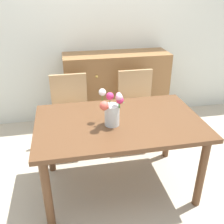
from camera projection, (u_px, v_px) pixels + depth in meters
The scene contains 7 objects.
ground_plane at pixel (118, 185), 2.58m from camera, with size 12.00×12.00×0.00m, color #B7AD99.
back_wall at pixel (93, 19), 3.35m from camera, with size 7.00×0.10×2.80m, color silver.
dining_table at pixel (119, 130), 2.29m from camera, with size 1.46×0.91×0.74m.
chair_left at pixel (70, 108), 2.97m from camera, with size 0.42×0.42×0.90m.
chair_right at pixel (137, 103), 3.11m from camera, with size 0.42×0.42×0.90m.
dresser at pixel (116, 89), 3.56m from camera, with size 1.40×0.47×1.00m.
flower_vase at pixel (112, 110), 2.10m from camera, with size 0.22×0.21×0.31m.
Camera 1 is at (-0.44, -1.92, 1.82)m, focal length 40.96 mm.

